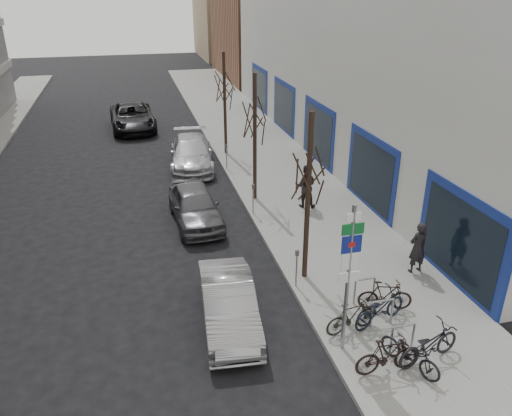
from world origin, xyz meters
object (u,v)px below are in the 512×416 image
meter_front (297,265)px  bike_mid_curb (380,306)px  bike_far_inner (385,295)px  parked_car_mid (195,205)px  bike_near_right (388,355)px  bike_mid_inner (351,316)px  bike_rack (382,310)px  meter_back (227,154)px  parked_car_front (229,304)px  highway_sign_pole (349,271)px  bike_far_curb (429,342)px  meter_mid (253,196)px  tree_near (310,159)px  lane_car (132,117)px  tree_mid (255,108)px  pedestrian_far (306,186)px  bike_near_left (411,350)px  parked_car_back (192,153)px  tree_far (224,80)px  pedestrian_near (418,248)px

meter_front → bike_mid_curb: 2.82m
bike_far_inner → parked_car_mid: parked_car_mid is taller
bike_near_right → bike_mid_inner: size_ratio=1.06×
bike_rack → meter_front: (-1.65, 2.40, 0.26)m
meter_back → parked_car_front: meter_back is taller
highway_sign_pole → bike_near_right: highway_sign_pole is taller
meter_back → bike_far_curb: 15.11m
bike_rack → meter_mid: 8.07m
tree_near → meter_front: (-0.45, -0.50, -3.19)m
bike_far_inner → lane_car: bearing=33.1°
bike_mid_curb → tree_mid: bearing=-12.7°
pedestrian_far → meter_mid: bearing=24.1°
tree_mid → meter_front: size_ratio=4.33×
bike_near_left → parked_car_back: parked_car_back is taller
bike_rack → pedestrian_far: 8.06m
bike_rack → tree_far: size_ratio=0.41×
bike_near_left → bike_mid_curb: (0.09, 1.79, 0.04)m
highway_sign_pole → bike_near_left: bearing=-39.7°
bike_far_curb → tree_mid: bearing=-5.1°
bike_rack → parked_car_front: (-4.00, 1.28, 0.01)m
bike_near_right → parked_car_front: size_ratio=0.41×
lane_car → parked_car_back: bearing=-74.4°
highway_sign_pole → parked_car_mid: (-2.60, 8.58, -1.72)m
bike_rack → bike_far_inner: size_ratio=1.45×
bike_near_left → parked_car_back: 16.43m
tree_mid → meter_back: (-0.45, 4.00, -3.19)m
highway_sign_pole → tree_near: 3.88m
bike_far_inner → tree_mid: bearing=27.3°
parked_car_back → bike_far_curb: bearing=-70.5°
tree_far → parked_car_mid: tree_far is taller
meter_back → pedestrian_far: pedestrian_far is taller
bike_mid_inner → lane_car: 23.22m
bike_far_inner → parked_car_front: bearing=98.7°
pedestrian_near → tree_mid: bearing=-70.7°
tree_mid → parked_car_front: size_ratio=1.35×
parked_car_mid → lane_car: (-2.00, 14.65, 0.06)m
bike_rack → meter_mid: meter_mid is taller
meter_mid → pedestrian_far: bearing=3.3°
meter_mid → parked_car_front: 7.03m
tree_near → meter_front: size_ratio=4.33×
bike_mid_curb → pedestrian_near: bearing=-67.8°
tree_mid → tree_far: same height
parked_car_mid → meter_front: bearing=-70.0°
bike_far_inner → highway_sign_pole: bearing=141.3°
highway_sign_pole → tree_near: (0.20, 3.51, 1.65)m
tree_near → bike_rack: bearing=-67.5°
bike_rack → lane_car: (-6.00, 22.62, 0.14)m
meter_front → pedestrian_far: (2.27, 5.63, 0.16)m
pedestrian_near → pedestrian_far: (-1.76, 5.75, 0.05)m
tree_mid → bike_near_right: (0.47, -11.08, -3.45)m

